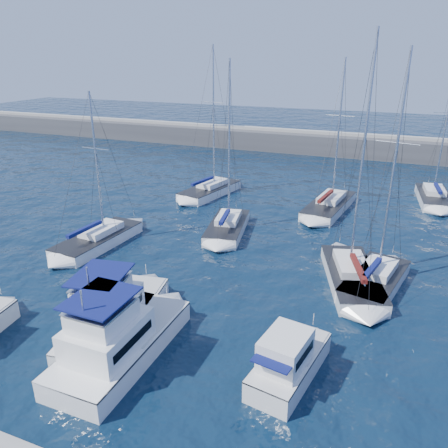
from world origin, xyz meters
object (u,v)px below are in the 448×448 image
at_px(motor_yacht_stbd_outer, 288,363).
at_px(sailboat_mid_c, 227,227).
at_px(motor_yacht_stbd_inner, 117,342).
at_px(sailboat_back_b, 329,205).
at_px(motor_yacht_port_inner, 113,316).
at_px(sailboat_mid_d, 352,276).
at_px(sailboat_back_c, 434,197).
at_px(sailboat_mid_e, 375,280).
at_px(sailboat_mid_a, 98,239).
at_px(sailboat_back_a, 210,190).

bearing_deg(motor_yacht_stbd_outer, sailboat_mid_c, 130.02).
xyz_separation_m(motor_yacht_stbd_inner, motor_yacht_stbd_outer, (8.63, 1.93, -0.19)).
height_order(sailboat_mid_c, sailboat_back_b, sailboat_back_b).
bearing_deg(motor_yacht_port_inner, sailboat_mid_c, 78.32).
height_order(sailboat_mid_d, sailboat_back_c, sailboat_mid_d).
distance_m(sailboat_mid_c, sailboat_mid_e, 14.12).
height_order(sailboat_mid_a, sailboat_back_a, sailboat_back_a).
xyz_separation_m(sailboat_mid_d, sailboat_back_c, (6.19, 21.74, -0.01)).
bearing_deg(sailboat_mid_e, sailboat_mid_d, -164.38).
xyz_separation_m(motor_yacht_port_inner, sailboat_back_c, (18.22, 32.87, -0.61)).
xyz_separation_m(sailboat_back_a, sailboat_back_c, (23.58, 6.56, -0.01)).
relative_size(sailboat_mid_a, sailboat_mid_c, 0.85).
height_order(sailboat_mid_d, sailboat_back_b, sailboat_mid_d).
bearing_deg(sailboat_mid_d, sailboat_back_b, 87.45).
height_order(sailboat_back_a, sailboat_back_c, sailboat_back_a).
xyz_separation_m(motor_yacht_stbd_inner, sailboat_mid_d, (10.44, 13.04, -0.59)).
height_order(sailboat_mid_c, sailboat_back_c, sailboat_mid_c).
height_order(motor_yacht_port_inner, sailboat_mid_a, sailboat_mid_a).
bearing_deg(motor_yacht_port_inner, sailboat_mid_e, 29.72).
distance_m(sailboat_back_a, sailboat_back_b, 13.47).
xyz_separation_m(sailboat_mid_a, sailboat_mid_e, (22.14, 1.23, 0.05)).
xyz_separation_m(sailboat_mid_e, sailboat_back_c, (4.62, 21.66, -0.02)).
height_order(sailboat_mid_a, sailboat_back_c, sailboat_back_c).
height_order(motor_yacht_stbd_inner, motor_yacht_stbd_outer, motor_yacht_stbd_inner).
relative_size(motor_yacht_stbd_outer, sailboat_back_b, 0.40).
height_order(sailboat_mid_d, sailboat_mid_e, sailboat_mid_d).
relative_size(motor_yacht_stbd_outer, sailboat_back_c, 0.40).
bearing_deg(motor_yacht_stbd_inner, motor_yacht_port_inner, 130.41).
bearing_deg(sailboat_back_c, sailboat_mid_c, -142.48).
distance_m(sailboat_mid_e, sailboat_back_a, 24.24).
height_order(motor_yacht_stbd_outer, sailboat_mid_e, sailboat_mid_e).
relative_size(motor_yacht_stbd_inner, sailboat_mid_a, 0.69).
distance_m(motor_yacht_port_inner, sailboat_mid_e, 17.64).
height_order(motor_yacht_stbd_outer, sailboat_back_b, sailboat_back_b).
xyz_separation_m(motor_yacht_stbd_inner, sailboat_back_c, (16.63, 34.78, -0.61)).
relative_size(sailboat_mid_c, sailboat_mid_e, 0.95).
bearing_deg(sailboat_back_b, sailboat_mid_e, -61.72).
relative_size(motor_yacht_stbd_inner, sailboat_back_a, 0.54).
xyz_separation_m(sailboat_mid_c, sailboat_mid_d, (11.48, -5.46, 0.00)).
xyz_separation_m(motor_yacht_stbd_outer, sailboat_mid_d, (1.81, 11.11, -0.40)).
xyz_separation_m(motor_yacht_stbd_outer, sailboat_back_b, (-2.11, 26.00, -0.43)).
bearing_deg(sailboat_mid_e, sailboat_back_c, 90.76).
distance_m(sailboat_back_b, sailboat_back_c, 12.21).
bearing_deg(motor_yacht_port_inner, sailboat_back_c, 51.23).
distance_m(sailboat_mid_c, sailboat_back_b, 12.09).
bearing_deg(motor_yacht_stbd_outer, motor_yacht_port_inner, -170.11).
height_order(motor_yacht_port_inner, motor_yacht_stbd_inner, same).
height_order(motor_yacht_stbd_outer, sailboat_mid_a, sailboat_mid_a).
distance_m(sailboat_back_a, sailboat_back_c, 24.47).
relative_size(motor_yacht_port_inner, sailboat_mid_c, 0.61).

